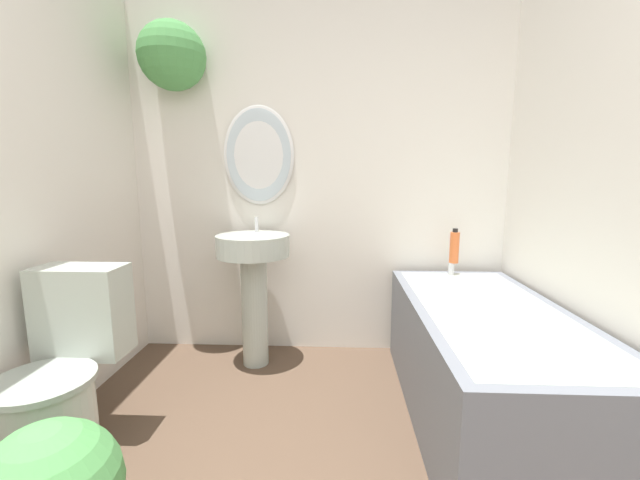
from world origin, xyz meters
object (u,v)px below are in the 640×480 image
toilet (61,385)px  bathtub (486,362)px  shampoo_bottle (454,247)px  pedestal_sink (254,273)px

toilet → bathtub: bearing=12.2°
toilet → shampoo_bottle: size_ratio=3.68×
bathtub → shampoo_bottle: bearing=88.8°
toilet → shampoo_bottle: (1.87, 1.06, 0.40)m
bathtub → pedestal_sink: bearing=156.8°
pedestal_sink → bathtub: pedestal_sink is taller
toilet → pedestal_sink: size_ratio=0.86×
pedestal_sink → bathtub: 1.40m
pedestal_sink → bathtub: (1.25, -0.54, -0.30)m
toilet → pedestal_sink: pedestal_sink is taller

